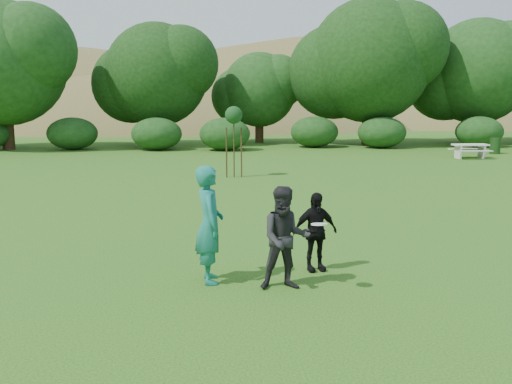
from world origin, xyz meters
TOP-DOWN VIEW (x-y plane):
  - ground at (0.00, 0.00)m, footprint 120.00×120.00m
  - player_teal at (-1.09, 0.12)m, footprint 0.56×0.79m
  - player_grey at (0.16, -0.37)m, footprint 0.85×0.66m
  - player_black at (0.86, 0.59)m, footprint 0.92×0.54m
  - trash_can_near at (15.55, 21.47)m, footprint 0.60×0.60m
  - frisbee at (0.66, -0.70)m, footprint 0.27×0.27m
  - sapling at (0.12, 13.28)m, footprint 0.70×0.70m
  - picnic_table at (12.97, 19.24)m, footprint 1.80×1.48m
  - hillside at (-0.56, 68.45)m, footprint 150.00×72.00m
  - tree_row at (3.23, 28.68)m, footprint 53.92×10.38m

SIDE VIEW (x-z plane):
  - hillside at x=-0.56m, z-range -37.97..14.03m
  - ground at x=0.00m, z-range 0.00..0.00m
  - trash_can_near at x=15.55m, z-range 0.00..0.90m
  - picnic_table at x=12.97m, z-range 0.14..0.90m
  - player_black at x=0.86m, z-range 0.00..1.48m
  - player_grey at x=0.16m, z-range 0.00..1.75m
  - player_teal at x=-1.09m, z-range 0.00..2.05m
  - frisbee at x=0.66m, z-range 1.15..1.20m
  - sapling at x=0.12m, z-range 0.99..3.84m
  - tree_row at x=3.23m, z-range 0.06..9.69m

